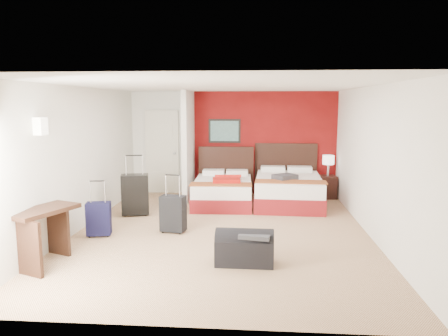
# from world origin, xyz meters

# --- Properties ---
(ground) EXTENTS (6.50, 6.50, 0.00)m
(ground) POSITION_xyz_m (0.00, 0.00, 0.00)
(ground) COLOR tan
(ground) RESTS_ON ground
(room_walls) EXTENTS (5.02, 6.52, 2.50)m
(room_walls) POSITION_xyz_m (-1.40, 1.42, 1.26)
(room_walls) COLOR white
(room_walls) RESTS_ON ground
(red_accent_panel) EXTENTS (3.50, 0.04, 2.50)m
(red_accent_panel) POSITION_xyz_m (0.75, 3.23, 1.25)
(red_accent_panel) COLOR maroon
(red_accent_panel) RESTS_ON ground
(partition_wall) EXTENTS (0.12, 1.20, 2.50)m
(partition_wall) POSITION_xyz_m (-1.00, 2.61, 1.25)
(partition_wall) COLOR silver
(partition_wall) RESTS_ON ground
(entry_door) EXTENTS (0.82, 0.06, 2.05)m
(entry_door) POSITION_xyz_m (-1.75, 3.20, 1.02)
(entry_door) COLOR silver
(entry_door) RESTS_ON ground
(bed_left) EXTENTS (1.31, 1.83, 0.54)m
(bed_left) POSITION_xyz_m (-0.15, 2.04, 0.27)
(bed_left) COLOR white
(bed_left) RESTS_ON ground
(bed_right) EXTENTS (1.50, 2.09, 0.61)m
(bed_right) POSITION_xyz_m (1.29, 2.14, 0.31)
(bed_right) COLOR silver
(bed_right) RESTS_ON ground
(red_suitcase_open) EXTENTS (0.66, 0.86, 0.10)m
(red_suitcase_open) POSITION_xyz_m (-0.05, 1.94, 0.59)
(red_suitcase_open) COLOR #B4150F
(red_suitcase_open) RESTS_ON bed_left
(jacket_bundle) EXTENTS (0.58, 0.56, 0.11)m
(jacket_bundle) POSITION_xyz_m (1.19, 1.84, 0.67)
(jacket_bundle) COLOR #3D3C41
(jacket_bundle) RESTS_ON bed_right
(nightstand) EXTENTS (0.42, 0.42, 0.53)m
(nightstand) POSITION_xyz_m (2.26, 2.87, 0.27)
(nightstand) COLOR black
(nightstand) RESTS_ON ground
(table_lamp) EXTENTS (0.29, 0.29, 0.48)m
(table_lamp) POSITION_xyz_m (2.26, 2.87, 0.77)
(table_lamp) COLOR silver
(table_lamp) RESTS_ON nightstand
(suitcase_black) EXTENTS (0.59, 0.45, 0.79)m
(suitcase_black) POSITION_xyz_m (-1.81, 0.97, 0.40)
(suitcase_black) COLOR black
(suitcase_black) RESTS_ON ground
(suitcase_charcoal) EXTENTS (0.46, 0.33, 0.61)m
(suitcase_charcoal) POSITION_xyz_m (-0.84, -0.10, 0.31)
(suitcase_charcoal) COLOR black
(suitcase_charcoal) RESTS_ON ground
(suitcase_navy) EXTENTS (0.43, 0.31, 0.55)m
(suitcase_navy) POSITION_xyz_m (-2.04, -0.41, 0.27)
(suitcase_navy) COLOR black
(suitcase_navy) RESTS_ON ground
(duffel_bag) EXTENTS (0.81, 0.44, 0.41)m
(duffel_bag) POSITION_xyz_m (0.44, -1.48, 0.20)
(duffel_bag) COLOR black
(duffel_bag) RESTS_ON ground
(jacket_draped) EXTENTS (0.47, 0.42, 0.06)m
(jacket_draped) POSITION_xyz_m (0.59, -1.53, 0.43)
(jacket_draped) COLOR #333337
(jacket_draped) RESTS_ON duffel_bag
(desk) EXTENTS (0.80, 1.06, 0.79)m
(desk) POSITION_xyz_m (-2.31, -1.72, 0.40)
(desk) COLOR #321A10
(desk) RESTS_ON ground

